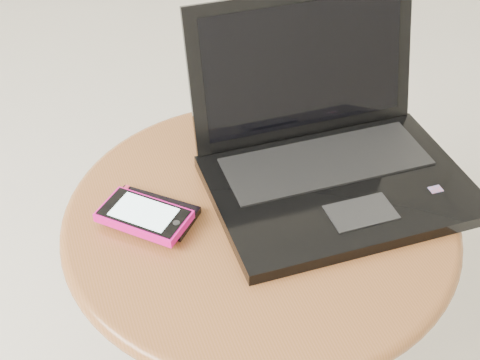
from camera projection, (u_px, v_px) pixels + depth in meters
name	position (u px, v px, depth m)	size (l,w,h in m)	color
table	(259.00, 257.00, 1.05)	(0.59, 0.59, 0.47)	brown
laptop	(329.00, 151.00, 1.02)	(0.39, 0.34, 0.25)	black
phone_black	(151.00, 212.00, 0.98)	(0.14, 0.14, 0.01)	black
phone_pink	(144.00, 216.00, 0.95)	(0.14, 0.14, 0.02)	#D50B7B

